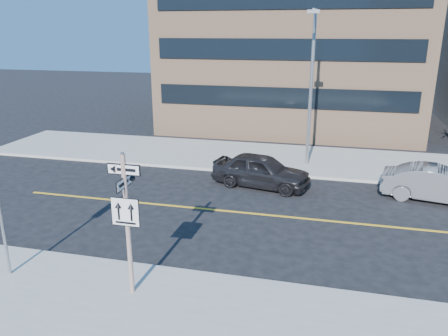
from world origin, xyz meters
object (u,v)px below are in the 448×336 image
(parked_car_b, at_px, (438,184))
(sign_pole, at_px, (127,217))
(parked_car_a, at_px, (261,171))
(streetlight_a, at_px, (311,79))

(parked_car_b, bearing_deg, sign_pole, 145.66)
(sign_pole, xyz_separation_m, parked_car_a, (2.07, 9.83, -1.64))
(sign_pole, xyz_separation_m, parked_car_b, (9.82, 9.83, -1.68))
(sign_pole, bearing_deg, streetlight_a, 73.23)
(streetlight_a, bearing_deg, sign_pole, -106.77)
(sign_pole, distance_m, parked_car_b, 13.99)
(parked_car_b, bearing_deg, parked_car_a, 100.63)
(sign_pole, height_order, parked_car_a, sign_pole)
(sign_pole, bearing_deg, parked_car_a, 78.12)
(parked_car_b, height_order, streetlight_a, streetlight_a)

